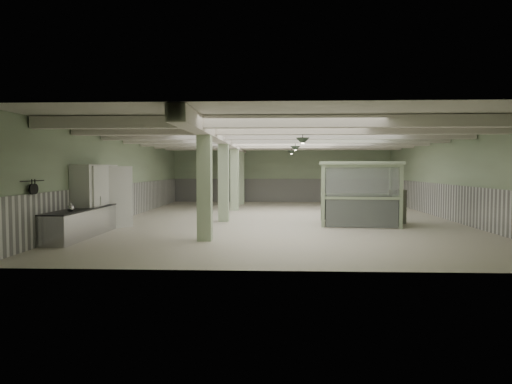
{
  "coord_description": "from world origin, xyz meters",
  "views": [
    {
      "loc": [
        -0.35,
        -19.64,
        2.19
      ],
      "look_at": [
        -1.1,
        -2.6,
        1.3
      ],
      "focal_mm": 32.0,
      "sensor_mm": 36.0,
      "label": 1
    }
  ],
  "objects_px": {
    "walkin_cooler": "(96,196)",
    "guard_booth": "(359,181)",
    "prep_counter": "(85,222)",
    "filing_cabinet": "(397,206)"
  },
  "relations": [
    {
      "from": "prep_counter",
      "to": "guard_booth",
      "type": "xyz_separation_m",
      "value": [
        9.42,
        3.43,
        1.21
      ]
    },
    {
      "from": "prep_counter",
      "to": "walkin_cooler",
      "type": "height_order",
      "value": "walkin_cooler"
    },
    {
      "from": "guard_booth",
      "to": "filing_cabinet",
      "type": "distance_m",
      "value": 1.93
    },
    {
      "from": "guard_booth",
      "to": "prep_counter",
      "type": "bearing_deg",
      "value": -155.07
    },
    {
      "from": "filing_cabinet",
      "to": "guard_booth",
      "type": "bearing_deg",
      "value": 175.89
    },
    {
      "from": "prep_counter",
      "to": "guard_booth",
      "type": "distance_m",
      "value": 10.1
    },
    {
      "from": "walkin_cooler",
      "to": "guard_booth",
      "type": "bearing_deg",
      "value": 13.32
    },
    {
      "from": "prep_counter",
      "to": "guard_booth",
      "type": "height_order",
      "value": "guard_booth"
    },
    {
      "from": "walkin_cooler",
      "to": "guard_booth",
      "type": "height_order",
      "value": "guard_booth"
    },
    {
      "from": "walkin_cooler",
      "to": "filing_cabinet",
      "type": "bearing_deg",
      "value": 13.45
    }
  ]
}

